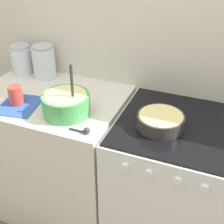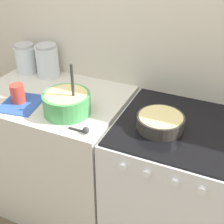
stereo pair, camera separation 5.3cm
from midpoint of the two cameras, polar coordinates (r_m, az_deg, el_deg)
The scene contains 10 objects.
wall_back at distance 1.98m, azimuth 4.17°, elevation 12.12°, with size 4.84×0.05×2.40m.
countertop_cabinet at distance 2.24m, azimuth -10.92°, elevation -7.57°, with size 0.92×0.67×0.93m.
stove at distance 2.01m, azimuth 10.02°, elevation -13.19°, with size 0.69×0.69×0.93m.
mixing_bowl at distance 1.76m, azimuth -9.25°, elevation 1.66°, with size 0.27×0.27×0.31m.
baking_pan at distance 1.66m, azimuth 7.98°, elevation -1.58°, with size 0.25×0.25×0.07m.
storage_jar_left at distance 2.32m, azimuth -16.78°, elevation 8.86°, with size 0.15×0.15×0.20m.
storage_jar_middle at distance 2.21m, azimuth -12.97°, elevation 8.57°, with size 0.15×0.15×0.23m.
tin_can at distance 1.92m, azimuth -17.97°, elevation 2.89°, with size 0.08×0.08×0.12m.
recipe_page at distance 1.93m, azimuth -17.32°, elevation 1.19°, with size 0.26×0.29×0.01m.
measuring_spoon at distance 1.61m, azimuth -5.98°, elevation -3.43°, with size 0.12×0.04×0.04m.
Camera 1 is at (0.54, -1.09, 1.87)m, focal length 50.00 mm.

